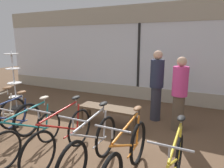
{
  "coord_description": "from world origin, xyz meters",
  "views": [
    {
      "loc": [
        2.14,
        -2.86,
        2.03
      ],
      "look_at": [
        0.0,
        1.6,
        0.95
      ],
      "focal_mm": 32.0,
      "sensor_mm": 36.0,
      "label": 1
    }
  ],
  "objects_px": {
    "bicycle_center_left": "(30,134)",
    "customer_by_window": "(157,84)",
    "accessory_rack": "(15,85)",
    "bicycle_center": "(62,137)",
    "bicycle_right": "(127,157)",
    "display_bench": "(108,111)",
    "customer_near_rack": "(179,93)",
    "bicycle_left": "(6,128)",
    "bicycle_center_right": "(92,148)"
  },
  "relations": [
    {
      "from": "bicycle_center_left",
      "to": "customer_by_window",
      "type": "distance_m",
      "value": 3.11
    },
    {
      "from": "bicycle_center_left",
      "to": "accessory_rack",
      "type": "relative_size",
      "value": 0.94
    },
    {
      "from": "bicycle_center",
      "to": "bicycle_right",
      "type": "bearing_deg",
      "value": -3.12
    },
    {
      "from": "display_bench",
      "to": "customer_near_rack",
      "type": "height_order",
      "value": "customer_near_rack"
    },
    {
      "from": "bicycle_left",
      "to": "bicycle_center_left",
      "type": "xyz_separation_m",
      "value": [
        0.6,
        0.02,
        -0.02
      ]
    },
    {
      "from": "bicycle_center_left",
      "to": "accessory_rack",
      "type": "bearing_deg",
      "value": 145.5
    },
    {
      "from": "bicycle_left",
      "to": "bicycle_center_right",
      "type": "relative_size",
      "value": 1.02
    },
    {
      "from": "bicycle_center_left",
      "to": "bicycle_center",
      "type": "height_order",
      "value": "bicycle_center"
    },
    {
      "from": "bicycle_left",
      "to": "bicycle_center_left",
      "type": "height_order",
      "value": "bicycle_left"
    },
    {
      "from": "display_bench",
      "to": "customer_near_rack",
      "type": "distance_m",
      "value": 1.67
    },
    {
      "from": "bicycle_center_left",
      "to": "bicycle_center_right",
      "type": "height_order",
      "value": "bicycle_center_right"
    },
    {
      "from": "bicycle_center_left",
      "to": "bicycle_center",
      "type": "relative_size",
      "value": 0.92
    },
    {
      "from": "bicycle_left",
      "to": "accessory_rack",
      "type": "distance_m",
      "value": 2.49
    },
    {
      "from": "bicycle_left",
      "to": "customer_near_rack",
      "type": "height_order",
      "value": "customer_near_rack"
    },
    {
      "from": "bicycle_left",
      "to": "customer_by_window",
      "type": "xyz_separation_m",
      "value": [
        2.26,
        2.59,
        0.55
      ]
    },
    {
      "from": "bicycle_right",
      "to": "customer_near_rack",
      "type": "height_order",
      "value": "customer_near_rack"
    },
    {
      "from": "customer_near_rack",
      "to": "bicycle_right",
      "type": "bearing_deg",
      "value": -101.1
    },
    {
      "from": "bicycle_center",
      "to": "customer_by_window",
      "type": "height_order",
      "value": "customer_by_window"
    },
    {
      "from": "accessory_rack",
      "to": "customer_near_rack",
      "type": "xyz_separation_m",
      "value": [
        4.68,
        0.52,
        0.17
      ]
    },
    {
      "from": "bicycle_center",
      "to": "customer_by_window",
      "type": "relative_size",
      "value": 1.0
    },
    {
      "from": "bicycle_center_right",
      "to": "customer_near_rack",
      "type": "relative_size",
      "value": 1.01
    },
    {
      "from": "customer_near_rack",
      "to": "customer_by_window",
      "type": "height_order",
      "value": "customer_by_window"
    },
    {
      "from": "bicycle_center",
      "to": "bicycle_right",
      "type": "height_order",
      "value": "bicycle_center"
    },
    {
      "from": "bicycle_center_left",
      "to": "customer_by_window",
      "type": "bearing_deg",
      "value": 57.13
    },
    {
      "from": "bicycle_left",
      "to": "customer_near_rack",
      "type": "distance_m",
      "value": 3.65
    },
    {
      "from": "bicycle_center_left",
      "to": "display_bench",
      "type": "relative_size",
      "value": 1.18
    },
    {
      "from": "bicycle_left",
      "to": "display_bench",
      "type": "xyz_separation_m",
      "value": [
        1.36,
        1.66,
        0.01
      ]
    },
    {
      "from": "bicycle_right",
      "to": "accessory_rack",
      "type": "bearing_deg",
      "value": 159.36
    },
    {
      "from": "accessory_rack",
      "to": "display_bench",
      "type": "bearing_deg",
      "value": -0.34
    },
    {
      "from": "bicycle_center",
      "to": "customer_near_rack",
      "type": "relative_size",
      "value": 1.06
    },
    {
      "from": "bicycle_right",
      "to": "customer_by_window",
      "type": "height_order",
      "value": "customer_by_window"
    },
    {
      "from": "bicycle_left",
      "to": "bicycle_center_right",
      "type": "xyz_separation_m",
      "value": [
        1.87,
        0.07,
        0.01
      ]
    },
    {
      "from": "display_bench",
      "to": "customer_near_rack",
      "type": "relative_size",
      "value": 0.83
    },
    {
      "from": "bicycle_left",
      "to": "bicycle_center_right",
      "type": "height_order",
      "value": "bicycle_center_right"
    },
    {
      "from": "bicycle_center_right",
      "to": "customer_by_window",
      "type": "bearing_deg",
      "value": 81.18
    },
    {
      "from": "display_bench",
      "to": "customer_by_window",
      "type": "bearing_deg",
      "value": 45.91
    },
    {
      "from": "customer_near_rack",
      "to": "bicycle_center_right",
      "type": "bearing_deg",
      "value": -115.13
    },
    {
      "from": "bicycle_center",
      "to": "bicycle_left",
      "type": "bearing_deg",
      "value": -173.52
    },
    {
      "from": "bicycle_center",
      "to": "accessory_rack",
      "type": "bearing_deg",
      "value": 153.22
    },
    {
      "from": "bicycle_center_right",
      "to": "customer_by_window",
      "type": "xyz_separation_m",
      "value": [
        0.39,
        2.52,
        0.55
      ]
    },
    {
      "from": "bicycle_center_left",
      "to": "display_bench",
      "type": "height_order",
      "value": "bicycle_center_left"
    },
    {
      "from": "bicycle_center_right",
      "to": "customer_near_rack",
      "type": "distance_m",
      "value": 2.4
    },
    {
      "from": "accessory_rack",
      "to": "customer_by_window",
      "type": "relative_size",
      "value": 0.98
    },
    {
      "from": "customer_near_rack",
      "to": "customer_by_window",
      "type": "bearing_deg",
      "value": 147.16
    },
    {
      "from": "bicycle_left",
      "to": "accessory_rack",
      "type": "height_order",
      "value": "accessory_rack"
    },
    {
      "from": "bicycle_center_right",
      "to": "accessory_rack",
      "type": "height_order",
      "value": "accessory_rack"
    },
    {
      "from": "accessory_rack",
      "to": "bicycle_right",
      "type": "bearing_deg",
      "value": -20.64
    },
    {
      "from": "bicycle_center_left",
      "to": "customer_by_window",
      "type": "relative_size",
      "value": 0.92
    },
    {
      "from": "bicycle_center_left",
      "to": "bicycle_center_right",
      "type": "distance_m",
      "value": 1.27
    },
    {
      "from": "customer_near_rack",
      "to": "accessory_rack",
      "type": "bearing_deg",
      "value": -173.68
    }
  ]
}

